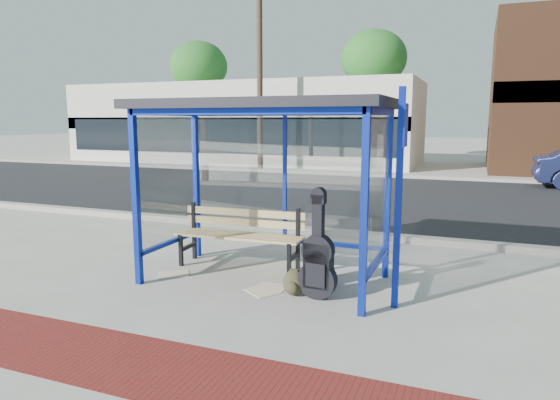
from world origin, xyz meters
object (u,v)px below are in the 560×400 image
at_px(bench, 240,233).
at_px(guitar_bag, 318,261).
at_px(backpack, 294,283).
at_px(suitcase, 321,265).

xyz_separation_m(bench, guitar_bag, (1.48, -0.89, -0.04)).
relative_size(guitar_bag, backpack, 3.96).
bearing_deg(backpack, guitar_bag, -6.11).
distance_m(bench, backpack, 1.51).
xyz_separation_m(guitar_bag, backpack, (-0.31, -0.00, -0.32)).
bearing_deg(bench, suitcase, -16.22).
bearing_deg(bench, backpack, -39.86).
relative_size(bench, guitar_bag, 1.50).
bearing_deg(backpack, suitcase, 65.49).
bearing_deg(suitcase, bench, 165.46).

